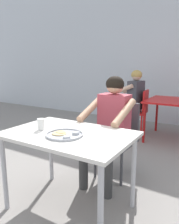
% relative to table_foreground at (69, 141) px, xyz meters
% --- Properties ---
extents(ground_plane, '(12.00, 12.00, 0.05)m').
position_rel_table_foreground_xyz_m(ground_plane, '(-0.07, -0.02, -0.69)').
color(ground_plane, gray).
extents(back_wall, '(12.00, 0.12, 3.40)m').
position_rel_table_foreground_xyz_m(back_wall, '(-0.07, 3.71, 1.04)').
color(back_wall, silver).
rests_on(back_wall, ground).
extents(table_foreground, '(1.13, 0.76, 0.75)m').
position_rel_table_foreground_xyz_m(table_foreground, '(0.00, 0.00, 0.00)').
color(table_foreground, silver).
rests_on(table_foreground, ground).
extents(thali_tray, '(0.32, 0.32, 0.03)m').
position_rel_table_foreground_xyz_m(thali_tray, '(0.02, -0.08, 0.09)').
color(thali_tray, '#B7BABF').
rests_on(thali_tray, table_foreground).
extents(drinking_cup, '(0.07, 0.07, 0.11)m').
position_rel_table_foreground_xyz_m(drinking_cup, '(-0.27, -0.06, 0.14)').
color(drinking_cup, white).
rests_on(drinking_cup, table_foreground).
extents(chair_foreground, '(0.44, 0.46, 0.89)m').
position_rel_table_foreground_xyz_m(chair_foreground, '(0.10, 0.88, -0.15)').
color(chair_foreground, '#3F3F44').
rests_on(chair_foreground, ground).
extents(diner_foreground, '(0.51, 0.56, 1.22)m').
position_rel_table_foreground_xyz_m(diner_foreground, '(0.09, 0.65, 0.06)').
color(diner_foreground, '#393939').
rests_on(diner_foreground, ground).
extents(table_background_red, '(0.89, 0.94, 0.73)m').
position_rel_table_foreground_xyz_m(table_background_red, '(0.41, 2.55, -0.01)').
color(table_background_red, red).
rests_on(table_background_red, ground).
extents(chair_red_left, '(0.47, 0.46, 0.87)m').
position_rel_table_foreground_xyz_m(chair_red_left, '(-0.23, 2.60, -0.17)').
color(chair_red_left, red).
rests_on(chair_red_left, ground).
extents(patron_background, '(0.59, 0.55, 1.24)m').
position_rel_table_foreground_xyz_m(patron_background, '(-0.38, 2.56, 0.07)').
color(patron_background, '#2B2B2B').
rests_on(patron_background, ground).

